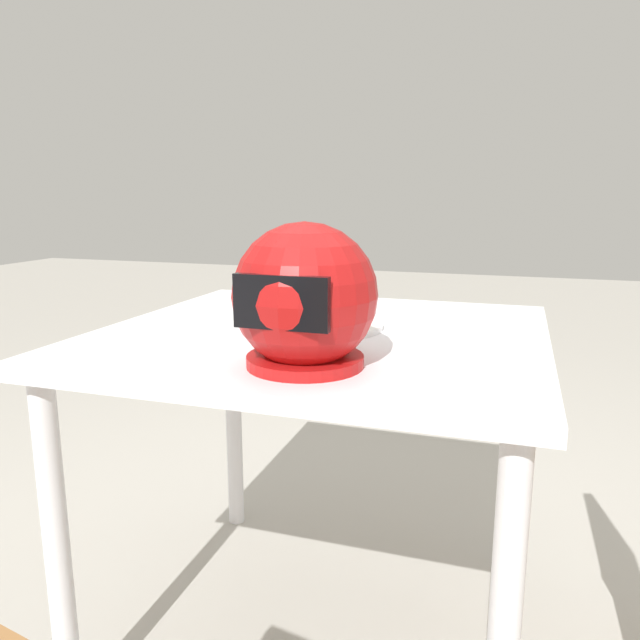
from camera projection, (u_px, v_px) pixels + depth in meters
ground_plane at (322, 628)px, 1.51m from camera, size 14.00×14.00×0.00m
dining_table at (322, 372)px, 1.38m from camera, size 0.97×0.91×0.76m
pizza_plate at (318, 325)px, 1.38m from camera, size 0.30×0.30×0.01m
pizza at (319, 316)px, 1.38m from camera, size 0.23×0.23×0.05m
motorcycle_helmet at (305, 299)px, 1.05m from camera, size 0.25×0.25×0.25m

